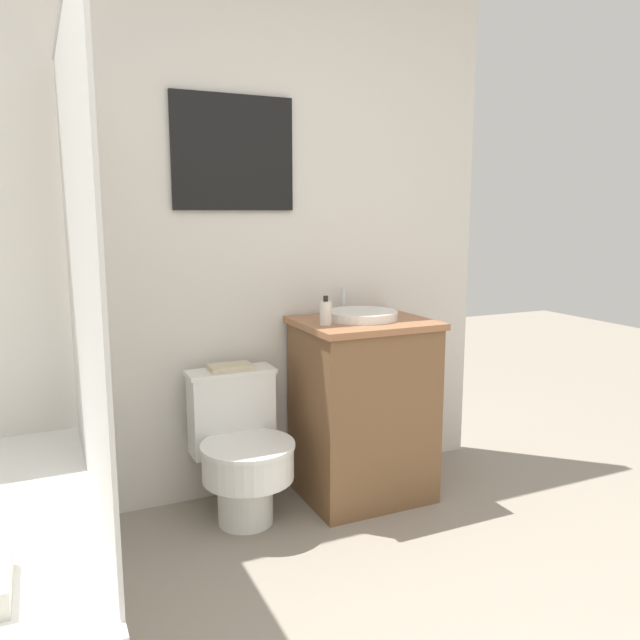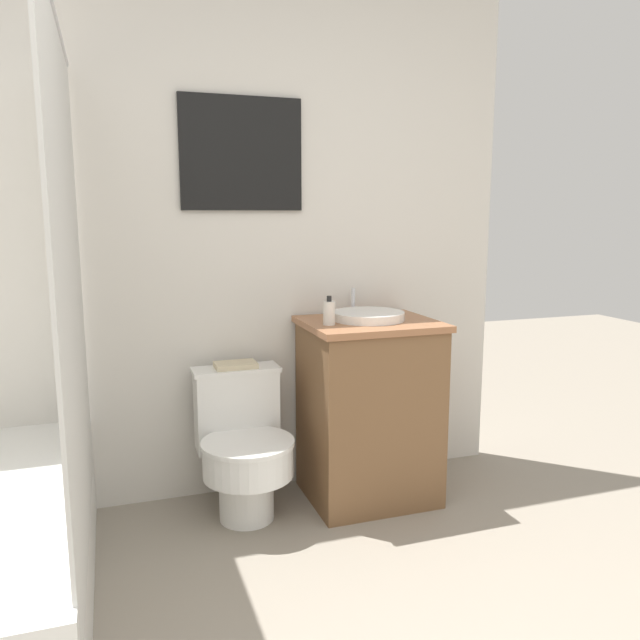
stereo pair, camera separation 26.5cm
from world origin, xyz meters
name	(u,v)px [view 1 (the left image)]	position (x,y,z in m)	size (l,w,h in m)	color
wall_back	(181,238)	(0.00, 2.16, 1.26)	(3.20, 0.07, 2.50)	silver
shower_area	(3,562)	(-0.77, 1.38, 0.28)	(0.63, 1.52, 1.98)	white
toilet	(241,449)	(0.17, 1.87, 0.32)	(0.41, 0.53, 0.66)	white
vanity	(363,408)	(0.79, 1.86, 0.44)	(0.61, 0.53, 0.87)	brown
sink	(362,315)	(0.79, 1.88, 0.89)	(0.34, 0.38, 0.13)	white
soap_bottle	(326,313)	(0.57, 1.82, 0.93)	(0.05, 0.05, 0.13)	silver
book_on_tank	(230,367)	(0.17, 2.01, 0.67)	(0.19, 0.12, 0.02)	beige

